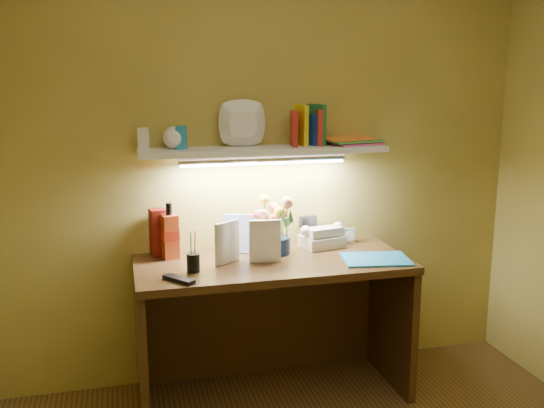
# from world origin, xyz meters

# --- Properties ---
(desk) EXTENTS (1.40, 0.60, 0.75)m
(desk) POSITION_xyz_m (0.00, 1.20, 0.38)
(desk) COLOR #37210F
(desk) RESTS_ON ground
(flower_bouquet) EXTENTS (0.23, 0.23, 0.31)m
(flower_bouquet) POSITION_xyz_m (0.04, 1.33, 0.91)
(flower_bouquet) COLOR #0C1D3D
(flower_bouquet) RESTS_ON desk
(telephone) EXTENTS (0.25, 0.21, 0.13)m
(telephone) POSITION_xyz_m (0.33, 1.38, 0.82)
(telephone) COLOR beige
(telephone) RESTS_ON desk
(desk_clock) EXTENTS (0.09, 0.07, 0.08)m
(desk_clock) POSITION_xyz_m (0.51, 1.44, 0.79)
(desk_clock) COLOR silver
(desk_clock) RESTS_ON desk
(whisky_bottle) EXTENTS (0.09, 0.09, 0.29)m
(whisky_bottle) POSITION_xyz_m (-0.50, 1.38, 0.90)
(whisky_bottle) COLOR #B24119
(whisky_bottle) RESTS_ON desk
(whisky_box) EXTENTS (0.10, 0.10, 0.25)m
(whisky_box) POSITION_xyz_m (-0.56, 1.44, 0.88)
(whisky_box) COLOR #63130A
(whisky_box) RESTS_ON desk
(pen_cup) EXTENTS (0.08, 0.08, 0.16)m
(pen_cup) POSITION_xyz_m (-0.42, 1.12, 0.83)
(pen_cup) COLOR black
(pen_cup) RESTS_ON desk
(art_card) EXTENTS (0.21, 0.11, 0.21)m
(art_card) POSITION_xyz_m (-0.12, 1.39, 0.85)
(art_card) COLOR white
(art_card) RESTS_ON desk
(tv_remote) EXTENTS (0.14, 0.16, 0.02)m
(tv_remote) POSITION_xyz_m (-0.50, 1.00, 0.76)
(tv_remote) COLOR black
(tv_remote) RESTS_ON desk
(blue_folder) EXTENTS (0.37, 0.30, 0.01)m
(blue_folder) POSITION_xyz_m (0.52, 1.08, 0.75)
(blue_folder) COLOR #2188C4
(blue_folder) RESTS_ON desk
(desk_book_a) EXTENTS (0.15, 0.10, 0.22)m
(desk_book_a) POSITION_xyz_m (-0.30, 1.17, 0.86)
(desk_book_a) COLOR beige
(desk_book_a) RESTS_ON desk
(desk_book_b) EXTENTS (0.16, 0.04, 0.22)m
(desk_book_b) POSITION_xyz_m (-0.13, 1.19, 0.86)
(desk_book_b) COLOR white
(desk_book_b) RESTS_ON desk
(wall_shelf) EXTENTS (1.31, 0.28, 0.25)m
(wall_shelf) POSITION_xyz_m (-0.00, 1.38, 1.34)
(wall_shelf) COLOR white
(wall_shelf) RESTS_ON ground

